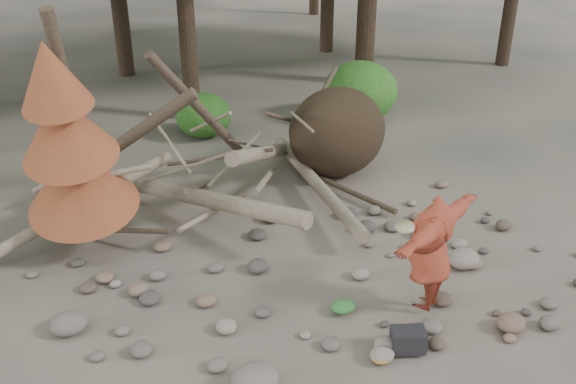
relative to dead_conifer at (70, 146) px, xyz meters
name	(u,v)px	position (x,y,z in m)	size (l,w,h in m)	color
ground	(337,309)	(3.12, -3.37, -2.11)	(120.00, 120.00, 0.00)	#514C44
deadfall_pile	(315,139)	(5.13, 0.87, -1.16)	(8.55, 5.24, 3.30)	#332619
dead_conifer	(70,146)	(0.00, 0.00, 0.00)	(2.06, 2.16, 4.35)	#4C3F30
bush_mid	(203,115)	(3.92, 4.43, -1.55)	(1.40, 1.40, 1.12)	#2E691E
bush_right	(360,91)	(8.12, 3.63, -1.31)	(2.00, 2.00, 1.60)	#397D26
frisbee_thrower	(430,252)	(4.31, -3.99, -1.07)	(2.41, 1.53, 1.91)	maroon
backpack	(408,343)	(3.47, -4.67, -1.95)	(0.48, 0.32, 0.32)	black
cloth_green	(343,309)	(3.14, -3.49, -2.04)	(0.40, 0.33, 0.15)	#2D6F2C
cloth_orange	(382,360)	(3.02, -4.70, -2.06)	(0.30, 0.25, 0.11)	#C37A21
boulder_front_left	(255,380)	(1.24, -4.36, -1.92)	(0.64, 0.57, 0.38)	slate
boulder_front_right	(511,323)	(5.13, -4.99, -1.98)	(0.44, 0.39, 0.26)	brown
boulder_mid_right	(464,258)	(5.66, -3.35, -1.95)	(0.55, 0.50, 0.33)	gray
boulder_mid_left	(69,323)	(-0.67, -2.00, -1.95)	(0.55, 0.49, 0.33)	#696058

